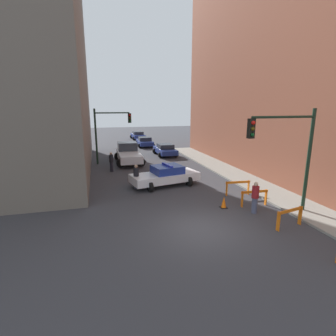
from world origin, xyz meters
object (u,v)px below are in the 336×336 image
parked_car_far (138,135)px  barrier_back (254,195)px  police_car (165,175)px  parked_car_near (165,150)px  traffic_cone (224,202)px  traffic_light_near (290,146)px  barrier_mid (290,215)px  barrier_corner (238,186)px  parked_car_mid (145,142)px  pedestrian_crossing (136,176)px  pedestrian_corner (111,162)px  traffic_light_far (108,128)px  pedestrian_sidewalk (255,197)px  white_truck (128,153)px

parked_car_far → barrier_back: size_ratio=2.72×
police_car → parked_car_near: police_car is taller
police_car → traffic_cone: size_ratio=7.58×
traffic_light_near → barrier_back: traffic_light_near is taller
barrier_mid → barrier_back: 2.77m
traffic_light_near → barrier_corner: (-0.78, 3.27, -2.91)m
barrier_mid → barrier_corner: size_ratio=0.99×
parked_car_mid → barrier_corner: 21.53m
parked_car_mid → parked_car_far: same height
parked_car_near → parked_car_mid: 7.30m
pedestrian_crossing → pedestrian_corner: (-1.33, 5.27, 0.00)m
traffic_light_far → traffic_light_near: bearing=-61.6°
traffic_light_near → parked_car_mid: size_ratio=1.21×
pedestrian_sidewalk → barrier_mid: 2.02m
parked_car_far → barrier_corner: bearing=-88.6°
pedestrian_sidewalk → traffic_light_far: bearing=3.2°
traffic_light_near → traffic_light_far: traffic_light_near is taller
parked_car_near → pedestrian_corner: bearing=-136.7°
parked_car_mid → pedestrian_sidewalk: bearing=-86.2°
traffic_light_far → parked_car_far: traffic_light_far is taller
barrier_mid → traffic_light_near: bearing=59.7°
parked_car_mid → pedestrian_crossing: 18.93m
pedestrian_corner → traffic_light_near: bearing=-15.3°
parked_car_near → barrier_back: 16.14m
barrier_back → pedestrian_crossing: bearing=140.5°
white_truck → parked_car_mid: bearing=71.6°
traffic_light_far → barrier_corner: size_ratio=3.25×
pedestrian_sidewalk → traffic_cone: (-1.21, 1.04, -0.54)m
white_truck → traffic_cone: bearing=-74.4°
police_car → parked_car_mid: (1.82, 18.28, -0.05)m
barrier_mid → traffic_cone: barrier_mid is taller
barrier_corner → parked_car_near: bearing=93.9°
pedestrian_corner → barrier_back: size_ratio=1.04×
parked_car_far → pedestrian_sidewalk: size_ratio=2.62×
pedestrian_corner → barrier_mid: pedestrian_corner is taller
traffic_light_near → white_truck: size_ratio=0.96×
white_truck → pedestrian_corner: white_truck is taller
traffic_light_near → police_car: 8.39m
white_truck → parked_car_near: bearing=32.3°
parked_car_near → barrier_corner: bearing=-86.8°
traffic_cone → barrier_back: bearing=-6.4°
parked_car_mid → traffic_cone: size_ratio=6.58×
barrier_back → traffic_light_near: bearing=-58.4°
parked_car_mid → barrier_back: size_ratio=2.70×
white_truck → parked_car_far: white_truck is taller
traffic_light_near → traffic_light_far: bearing=118.4°
pedestrian_sidewalk → traffic_cone: pedestrian_sidewalk is taller
police_car → parked_car_far: police_car is taller
pedestrian_corner → pedestrian_crossing: bearing=-36.1°
white_truck → parked_car_far: (3.73, 18.23, -0.23)m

